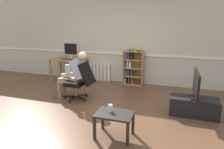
{
  "coord_description": "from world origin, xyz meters",
  "views": [
    {
      "loc": [
        1.66,
        -3.7,
        1.95
      ],
      "look_at": [
        0.15,
        0.85,
        0.7
      ],
      "focal_mm": 33.19,
      "sensor_mm": 36.0,
      "label": 1
    }
  ],
  "objects_px": {
    "tv_screen": "(196,84)",
    "drinking_glass": "(110,108)",
    "office_chair": "(81,80)",
    "bookshelf": "(132,67)",
    "computer_desk": "(69,62)",
    "person_seated": "(74,74)",
    "imac_monitor": "(71,50)",
    "radiator": "(100,72)",
    "computer_mouse": "(75,59)",
    "coffee_table": "(114,117)",
    "tv_stand": "(194,107)",
    "keyboard": "(67,59)"
  },
  "relations": [
    {
      "from": "keyboard",
      "to": "coffee_table",
      "type": "distance_m",
      "value": 3.63
    },
    {
      "from": "office_chair",
      "to": "drinking_glass",
      "type": "relative_size",
      "value": 7.61
    },
    {
      "from": "office_chair",
      "to": "computer_desk",
      "type": "bearing_deg",
      "value": -138.95
    },
    {
      "from": "keyboard",
      "to": "office_chair",
      "type": "xyz_separation_m",
      "value": [
        1.13,
        -1.27,
        -0.24
      ]
    },
    {
      "from": "tv_screen",
      "to": "drinking_glass",
      "type": "relative_size",
      "value": 6.74
    },
    {
      "from": "computer_desk",
      "to": "person_seated",
      "type": "relative_size",
      "value": 0.91
    },
    {
      "from": "bookshelf",
      "to": "drinking_glass",
      "type": "distance_m",
      "value": 3.05
    },
    {
      "from": "bookshelf",
      "to": "computer_mouse",
      "type": "bearing_deg",
      "value": -166.74
    },
    {
      "from": "computer_desk",
      "to": "coffee_table",
      "type": "height_order",
      "value": "computer_desk"
    },
    {
      "from": "office_chair",
      "to": "tv_stand",
      "type": "relative_size",
      "value": 0.99
    },
    {
      "from": "computer_desk",
      "to": "computer_mouse",
      "type": "height_order",
      "value": "computer_mouse"
    },
    {
      "from": "bookshelf",
      "to": "office_chair",
      "type": "xyz_separation_m",
      "value": [
        -0.92,
        -1.7,
        -0.02
      ]
    },
    {
      "from": "keyboard",
      "to": "radiator",
      "type": "relative_size",
      "value": 0.52
    },
    {
      "from": "computer_desk",
      "to": "tv_stand",
      "type": "xyz_separation_m",
      "value": [
        3.79,
        -1.47,
        -0.45
      ]
    },
    {
      "from": "computer_mouse",
      "to": "imac_monitor",
      "type": "bearing_deg",
      "value": 142.78
    },
    {
      "from": "coffee_table",
      "to": "bookshelf",
      "type": "bearing_deg",
      "value": 97.43
    },
    {
      "from": "imac_monitor",
      "to": "radiator",
      "type": "relative_size",
      "value": 0.7
    },
    {
      "from": "computer_desk",
      "to": "bookshelf",
      "type": "height_order",
      "value": "bookshelf"
    },
    {
      "from": "radiator",
      "to": "coffee_table",
      "type": "bearing_deg",
      "value": -64.34
    },
    {
      "from": "person_seated",
      "to": "computer_mouse",
      "type": "bearing_deg",
      "value": -151.48
    },
    {
      "from": "computer_mouse",
      "to": "tv_screen",
      "type": "relative_size",
      "value": 0.12
    },
    {
      "from": "office_chair",
      "to": "bookshelf",
      "type": "bearing_deg",
      "value": 154.0
    },
    {
      "from": "office_chair",
      "to": "tv_screen",
      "type": "distance_m",
      "value": 2.67
    },
    {
      "from": "drinking_glass",
      "to": "computer_mouse",
      "type": "bearing_deg",
      "value": 128.07
    },
    {
      "from": "computer_desk",
      "to": "drinking_glass",
      "type": "distance_m",
      "value": 3.62
    },
    {
      "from": "keyboard",
      "to": "bookshelf",
      "type": "bearing_deg",
      "value": 11.87
    },
    {
      "from": "drinking_glass",
      "to": "radiator",
      "type": "bearing_deg",
      "value": 114.71
    },
    {
      "from": "imac_monitor",
      "to": "computer_mouse",
      "type": "xyz_separation_m",
      "value": [
        0.26,
        -0.2,
        -0.27
      ]
    },
    {
      "from": "radiator",
      "to": "tv_screen",
      "type": "bearing_deg",
      "value": -32.9
    },
    {
      "from": "radiator",
      "to": "office_chair",
      "type": "bearing_deg",
      "value": -83.48
    },
    {
      "from": "person_seated",
      "to": "coffee_table",
      "type": "relative_size",
      "value": 1.95
    },
    {
      "from": "keyboard",
      "to": "office_chair",
      "type": "distance_m",
      "value": 1.71
    },
    {
      "from": "coffee_table",
      "to": "office_chair",
      "type": "bearing_deg",
      "value": 133.79
    },
    {
      "from": "imac_monitor",
      "to": "tv_screen",
      "type": "relative_size",
      "value": 0.59
    },
    {
      "from": "tv_stand",
      "to": "coffee_table",
      "type": "relative_size",
      "value": 1.55
    },
    {
      "from": "coffee_table",
      "to": "person_seated",
      "type": "bearing_deg",
      "value": 137.48
    },
    {
      "from": "computer_desk",
      "to": "radiator",
      "type": "xyz_separation_m",
      "value": [
        0.92,
        0.39,
        -0.36
      ]
    },
    {
      "from": "computer_desk",
      "to": "keyboard",
      "type": "bearing_deg",
      "value": -89.38
    },
    {
      "from": "office_chair",
      "to": "tv_screen",
      "type": "bearing_deg",
      "value": 91.21
    },
    {
      "from": "computer_desk",
      "to": "person_seated",
      "type": "xyz_separation_m",
      "value": [
        0.94,
        -1.4,
        0.01
      ]
    },
    {
      "from": "office_chair",
      "to": "tv_stand",
      "type": "distance_m",
      "value": 2.68
    },
    {
      "from": "computer_mouse",
      "to": "bookshelf",
      "type": "bearing_deg",
      "value": 13.26
    },
    {
      "from": "computer_desk",
      "to": "computer_mouse",
      "type": "bearing_deg",
      "value": -21.27
    },
    {
      "from": "tv_screen",
      "to": "office_chair",
      "type": "bearing_deg",
      "value": 86.61
    },
    {
      "from": "keyboard",
      "to": "coffee_table",
      "type": "relative_size",
      "value": 0.59
    },
    {
      "from": "bookshelf",
      "to": "tv_screen",
      "type": "relative_size",
      "value": 1.32
    },
    {
      "from": "person_seated",
      "to": "drinking_glass",
      "type": "xyz_separation_m",
      "value": [
        1.43,
        -1.34,
        -0.15
      ]
    },
    {
      "from": "computer_mouse",
      "to": "office_chair",
      "type": "xyz_separation_m",
      "value": [
        0.82,
        -1.29,
        -0.25
      ]
    },
    {
      "from": "bookshelf",
      "to": "radiator",
      "type": "distance_m",
      "value": 1.16
    },
    {
      "from": "office_chair",
      "to": "drinking_glass",
      "type": "distance_m",
      "value": 1.82
    }
  ]
}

